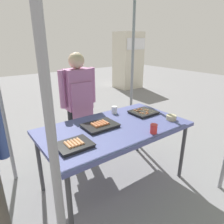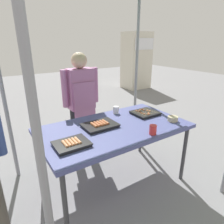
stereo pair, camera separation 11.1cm
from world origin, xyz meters
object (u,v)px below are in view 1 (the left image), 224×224
drink_cup_near_edge (154,129)px  neighbor_stall_left (128,61)px  condiment_bowl (171,117)px  tray_meat_skewers (143,112)px  stall_table (115,131)px  vendor_woman (79,100)px  drink_cup_by_wok (114,110)px  tray_pork_links (74,145)px  tray_grilled_sausages (100,125)px

drink_cup_near_edge → neighbor_stall_left: size_ratio=0.05×
condiment_bowl → drink_cup_near_edge: 0.45m
tray_meat_skewers → stall_table: bearing=-169.5°
tray_meat_skewers → vendor_woman: (-0.57, 0.66, 0.11)m
stall_table → vendor_woman: 0.78m
drink_cup_by_wok → drink_cup_near_edge: bearing=-92.4°
tray_pork_links → condiment_bowl: size_ratio=2.59×
tray_grilled_sausages → vendor_woman: size_ratio=0.24×
tray_pork_links → drink_cup_by_wok: (0.80, 0.47, 0.03)m
tray_meat_skewers → condiment_bowl: 0.36m
condiment_bowl → neighbor_stall_left: size_ratio=0.06×
drink_cup_near_edge → vendor_woman: (-0.25, 1.12, 0.08)m
tray_grilled_sausages → tray_pork_links: (-0.41, -0.22, -0.00)m
tray_grilled_sausages → tray_pork_links: bearing=-152.1°
stall_table → tray_grilled_sausages: (-0.14, 0.08, 0.07)m
tray_pork_links → drink_cup_near_edge: size_ratio=3.17×
stall_table → vendor_woman: bearing=92.9°
vendor_woman → neighbor_stall_left: (3.54, 3.10, 0.08)m
tray_grilled_sausages → stall_table: bearing=-28.3°
drink_cup_by_wok → vendor_woman: 0.52m
drink_cup_near_edge → stall_table: bearing=120.0°
tray_meat_skewers → drink_cup_by_wok: drink_cup_by_wok is taller
neighbor_stall_left → vendor_woman: bearing=-138.7°
condiment_bowl → drink_cup_by_wok: size_ratio=1.29×
condiment_bowl → tray_grilled_sausages: bearing=158.0°
tray_meat_skewers → vendor_woman: size_ratio=0.21×
drink_cup_near_edge → drink_cup_by_wok: (0.03, 0.70, -0.00)m
neighbor_stall_left → tray_meat_skewers: bearing=-128.3°
tray_grilled_sausages → condiment_bowl: condiment_bowl is taller
tray_meat_skewers → drink_cup_near_edge: size_ratio=3.21×
tray_meat_skewers → drink_cup_by_wok: size_ratio=3.39×
tray_meat_skewers → condiment_bowl: bearing=-70.7°
tray_grilled_sausages → neighbor_stall_left: bearing=46.1°
vendor_woman → tray_grilled_sausages: bearing=81.4°
tray_grilled_sausages → condiment_bowl: size_ratio=3.09×
stall_table → tray_pork_links: size_ratio=5.24×
condiment_bowl → drink_cup_by_wok: (-0.41, 0.57, 0.02)m
condiment_bowl → vendor_woman: size_ratio=0.08×
vendor_woman → condiment_bowl: bearing=124.5°
tray_meat_skewers → drink_cup_near_edge: drink_cup_near_edge is taller
tray_meat_skewers → condiment_bowl: condiment_bowl is taller
tray_grilled_sausages → neighbor_stall_left: (3.64, 3.78, 0.18)m
stall_table → drink_cup_by_wok: drink_cup_by_wok is taller
tray_grilled_sausages → tray_pork_links: 0.47m
tray_pork_links → drink_cup_near_edge: drink_cup_near_edge is taller
tray_meat_skewers → drink_cup_by_wok: (-0.29, 0.23, 0.03)m
tray_grilled_sausages → condiment_bowl: (0.79, -0.32, 0.01)m
drink_cup_near_edge → neighbor_stall_left: (3.29, 4.23, 0.15)m
neighbor_stall_left → stall_table: bearing=-132.2°
vendor_woman → neighbor_stall_left: neighbor_stall_left is taller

